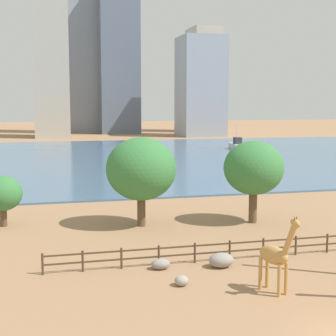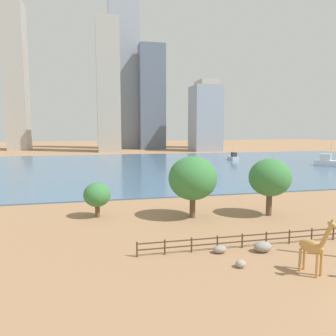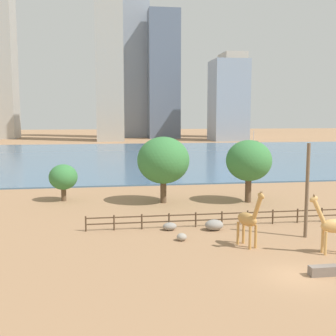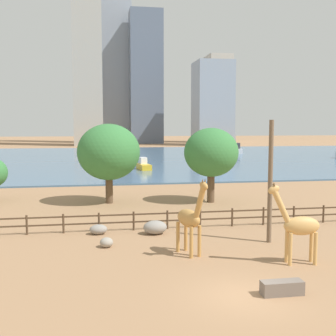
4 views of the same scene
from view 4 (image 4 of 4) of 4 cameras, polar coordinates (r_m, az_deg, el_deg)
The scene contains 19 objects.
ground_plane at distance 96.75m, azimuth -6.01°, elevation 1.46°, with size 400.00×400.00×0.00m, color #9E7551.
harbor_water at distance 93.75m, azimuth -5.90°, elevation 1.39°, with size 180.00×86.00×0.20m, color #476B8C.
giraffe_tall at distance 23.37m, azimuth 3.02°, elevation -6.84°, with size 1.51×2.72×4.41m.
giraffe_companion at distance 22.91m, azimuth 17.27°, elevation -7.46°, with size 2.86×0.95×4.28m.
utility_pole at distance 26.32m, azimuth 13.68°, elevation -1.83°, with size 0.28×0.28×7.50m, color brown.
boulder_near_fence at distance 28.10m, azimuth -1.75°, elevation -8.04°, with size 1.56×1.20×0.90m, color gray.
boulder_by_pole at distance 25.46m, azimuth -8.34°, elevation -9.94°, with size 0.78×0.77×0.58m, color gray.
boulder_small at distance 28.44m, azimuth -9.41°, elevation -8.21°, with size 1.17×0.87×0.65m, color gray.
feeding_trough at distance 19.16m, azimuth 15.19°, elevation -15.39°, with size 1.80×0.60×0.60m, color #72665B.
enclosure_fence at distance 29.61m, azimuth 2.28°, elevation -6.71°, with size 26.12×0.14×1.30m.
tree_left_large at distance 39.27m, azimuth 5.87°, elevation 2.07°, with size 5.05×5.05×6.96m.
tree_right_tall at distance 38.98m, azimuth -8.03°, elevation 2.13°, with size 5.74×5.74×7.34m.
boat_sailboat at distance 108.90m, azimuth 9.18°, elevation 2.47°, with size 2.81×6.20×5.40m.
boat_tug at distance 67.40m, azimuth -3.32°, elevation 0.36°, with size 2.11×4.50×1.91m.
skyline_tower_needle at distance 174.25m, azimuth -3.00°, elevation 12.11°, with size 13.07×9.44×53.08m, color slate.
skyline_block_central at distance 185.86m, azimuth 6.69°, elevation 9.20°, with size 9.75×14.34×37.09m, color #B7B2A8.
skyline_tower_glass at distance 185.83m, azimuth -7.55°, elevation 15.56°, with size 15.82×9.36×78.10m, color #939EAD.
skyline_block_left at distance 158.52m, azimuth 6.04°, elevation 8.65°, with size 13.18×13.93×30.66m, color #939EAD.
skyline_block_right at distance 159.52m, azimuth -10.83°, elevation 13.77°, with size 10.20×13.76×59.48m, color #ADA89E.
Camera 4 is at (-6.02, -16.29, 7.13)m, focal length 45.00 mm.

